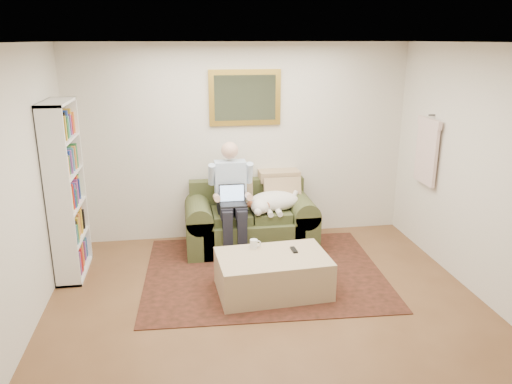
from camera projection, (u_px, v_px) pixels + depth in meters
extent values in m
cube|color=brown|center=(276.00, 331.00, 4.68)|extent=(4.50, 5.00, 0.01)
cube|color=white|center=(280.00, 43.00, 3.92)|extent=(4.50, 5.00, 0.01)
cube|color=silver|center=(241.00, 143.00, 6.66)|extent=(4.50, 0.01, 2.60)
cube|color=silver|center=(1.00, 214.00, 3.96)|extent=(0.01, 5.00, 2.60)
cube|color=black|center=(264.00, 272.00, 5.87)|extent=(2.84, 2.32, 0.01)
cube|color=#434725|center=(251.00, 232.00, 6.52)|extent=(1.27, 0.81, 0.41)
cube|color=#434725|center=(247.00, 194.00, 6.74)|extent=(1.54, 0.18, 0.42)
cube|color=#434725|center=(199.00, 232.00, 6.41)|extent=(0.33, 0.81, 0.85)
cube|color=#434725|center=(300.00, 226.00, 6.61)|extent=(0.33, 0.81, 0.85)
cube|color=#434725|center=(232.00, 216.00, 6.36)|extent=(0.48, 0.55, 0.12)
cube|color=#434725|center=(270.00, 213.00, 6.44)|extent=(0.48, 0.55, 0.12)
cube|color=black|center=(233.00, 204.00, 6.12)|extent=(0.32, 0.23, 0.02)
cube|color=black|center=(232.00, 193.00, 6.20)|extent=(0.32, 0.06, 0.22)
cube|color=#99BFF2|center=(232.00, 193.00, 6.19)|extent=(0.29, 0.04, 0.19)
cube|color=tan|center=(273.00, 274.00, 5.35)|extent=(1.21, 0.81, 0.42)
cylinder|color=white|center=(254.00, 244.00, 5.47)|extent=(0.08, 0.08, 0.10)
cube|color=black|center=(294.00, 250.00, 5.42)|extent=(0.06, 0.15, 0.02)
cube|color=gold|center=(245.00, 98.00, 6.47)|extent=(0.94, 0.04, 0.72)
cube|color=gray|center=(245.00, 98.00, 6.45)|extent=(0.80, 0.01, 0.58)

